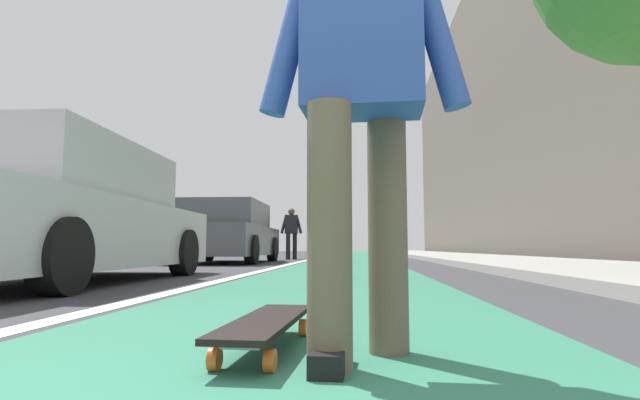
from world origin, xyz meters
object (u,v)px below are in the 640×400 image
(skater_person, at_px, (361,80))
(parked_car_near, at_px, (62,217))
(pedestrian_distant, at_px, (291,230))
(parked_car_mid, at_px, (227,233))
(skateboard, at_px, (266,324))
(traffic_light, at_px, (322,200))

(skater_person, height_order, parked_car_near, skater_person)
(parked_car_near, xyz_separation_m, pedestrian_distant, (10.31, -1.00, 0.23))
(parked_car_mid, height_order, pedestrian_distant, pedestrian_distant)
(skater_person, bearing_deg, pedestrian_distant, 8.98)
(skateboard, bearing_deg, pedestrian_distant, 7.64)
(traffic_light, relative_size, pedestrian_distant, 2.51)
(parked_car_mid, xyz_separation_m, pedestrian_distant, (3.44, -1.12, 0.21))
(parked_car_mid, bearing_deg, traffic_light, -5.66)
(skateboard, distance_m, pedestrian_distant, 13.58)
(skateboard, distance_m, skater_person, 0.92)
(skateboard, relative_size, pedestrian_distant, 0.53)
(skateboard, xyz_separation_m, traffic_light, (23.22, 1.61, 2.72))
(pedestrian_distant, bearing_deg, parked_car_mid, 162.01)
(parked_car_mid, height_order, traffic_light, traffic_light)
(pedestrian_distant, bearing_deg, skateboard, -172.36)
(skateboard, xyz_separation_m, parked_car_mid, (10.00, 2.92, 0.62))
(skateboard, xyz_separation_m, skater_person, (-0.15, -0.35, 0.84))
(skater_person, height_order, parked_car_mid, skater_person)
(skater_person, height_order, traffic_light, traffic_light)
(skater_person, distance_m, pedestrian_distant, 13.75)
(parked_car_near, bearing_deg, skateboard, -138.13)
(parked_car_mid, bearing_deg, skateboard, -163.74)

